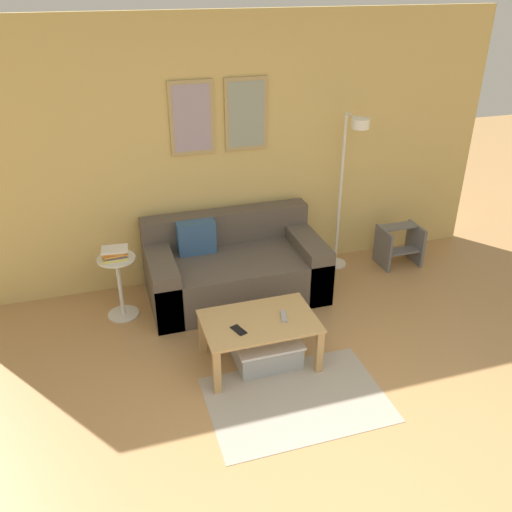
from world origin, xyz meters
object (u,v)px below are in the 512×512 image
coffee_table (259,328)px  floor_lamp (349,176)px  couch (234,269)px  book_stack (115,253)px  storage_bin (265,348)px  cell_phone (239,330)px  step_stool (399,244)px  remote_control (284,316)px  side_table (119,281)px

coffee_table → floor_lamp: bearing=42.4°
couch → book_stack: (-1.09, -0.07, 0.38)m
storage_bin → cell_phone: 0.40m
storage_bin → cell_phone: (-0.25, -0.09, 0.30)m
cell_phone → step_stool: 2.47m
couch → step_stool: (1.86, 0.07, -0.05)m
book_stack → step_stool: size_ratio=0.57×
couch → step_stool: couch is taller
step_stool → cell_phone: bearing=-150.1°
storage_bin → step_stool: (1.89, 1.14, 0.12)m
couch → step_stool: 1.86m
couch → floor_lamp: bearing=4.9°
book_stack → remote_control: book_stack is taller
floor_lamp → cell_phone: (-1.48, -1.26, -0.65)m
book_stack → side_table: bearing=66.9°
step_stool → coffee_table: bearing=-149.6°
couch → cell_phone: (-0.28, -1.16, 0.13)m
side_table → couch: bearing=3.0°
coffee_table → side_table: bearing=134.6°
step_stool → storage_bin: bearing=-148.9°
storage_bin → floor_lamp: size_ratio=0.32×
storage_bin → coffee_table: bearing=-174.9°
floor_lamp → remote_control: size_ratio=11.03×
book_stack → cell_phone: (0.82, -1.08, -0.25)m
floor_lamp → book_stack: size_ratio=6.84×
couch → book_stack: couch is taller
book_stack → remote_control: 1.60m
floor_lamp → book_stack: bearing=-175.6°
side_table → cell_phone: 1.37m
floor_lamp → cell_phone: floor_lamp is taller
storage_bin → side_table: size_ratio=0.88×
step_stool → couch: bearing=-177.9°
remote_control → cell_phone: 0.39m
cell_phone → coffee_table: bearing=3.7°
couch → coffee_table: 1.08m
storage_bin → remote_control: remote_control is taller
coffee_table → remote_control: size_ratio=6.02×
coffee_table → step_stool: size_ratio=2.11×
couch → coffee_table: (-0.09, -1.07, 0.05)m
side_table → book_stack: book_stack is taller
book_stack → step_stool: book_stack is taller
floor_lamp → side_table: size_ratio=2.75×
cell_phone → floor_lamp: bearing=20.5°
couch → cell_phone: couch is taller
couch → cell_phone: bearing=-103.5°
couch → floor_lamp: (1.20, 0.10, 0.78)m
couch → storage_bin: 1.08m
storage_bin → book_stack: 1.56m
side_table → book_stack: (-0.01, -0.02, 0.29)m
storage_bin → remote_control: size_ratio=3.55×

